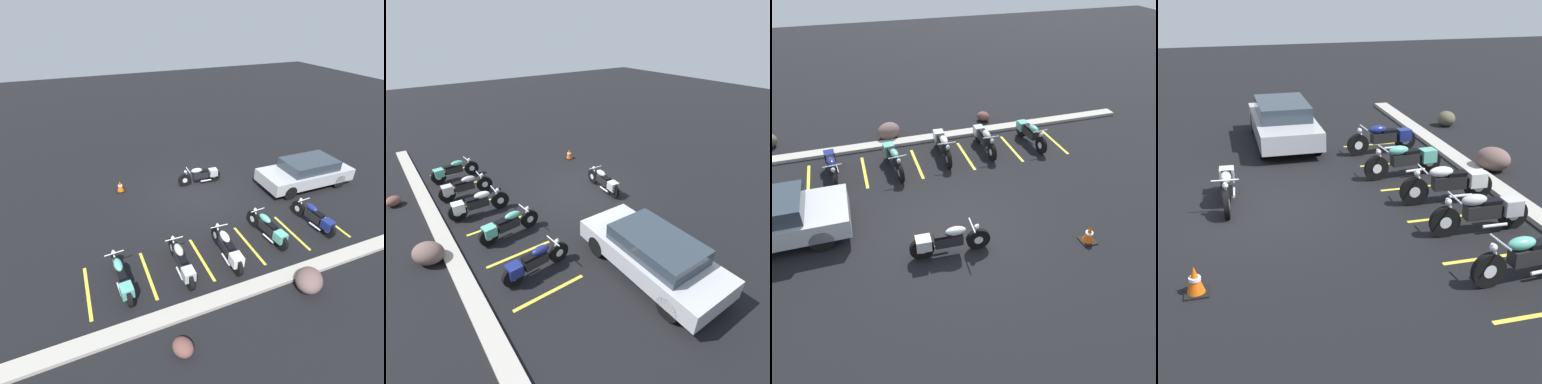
% 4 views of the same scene
% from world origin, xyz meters
% --- Properties ---
extents(ground, '(60.00, 60.00, 0.00)m').
position_xyz_m(ground, '(0.00, 0.00, 0.00)').
color(ground, black).
extents(motorcycle_silver_featured, '(2.11, 0.59, 0.83)m').
position_xyz_m(motorcycle_silver_featured, '(-0.58, -0.72, 0.44)').
color(motorcycle_silver_featured, black).
rests_on(motorcycle_silver_featured, ground).
extents(parked_bike_0, '(0.60, 2.14, 0.84)m').
position_xyz_m(parked_bike_0, '(-3.22, 3.99, 0.45)').
color(parked_bike_0, black).
rests_on(parked_bike_0, ground).
extents(parked_bike_1, '(0.63, 2.16, 0.85)m').
position_xyz_m(parked_bike_1, '(-1.19, 3.91, 0.45)').
color(parked_bike_1, black).
rests_on(parked_bike_1, ground).
extents(parked_bike_2, '(0.63, 2.24, 0.88)m').
position_xyz_m(parked_bike_2, '(0.68, 4.30, 0.47)').
color(parked_bike_2, black).
rests_on(parked_bike_2, ground).
extents(parked_bike_3, '(0.61, 2.17, 0.85)m').
position_xyz_m(parked_bike_3, '(2.30, 4.29, 0.45)').
color(parked_bike_3, black).
rests_on(parked_bike_3, ground).
extents(parked_bike_4, '(0.60, 2.14, 0.84)m').
position_xyz_m(parked_bike_4, '(4.16, 4.20, 0.45)').
color(parked_bike_4, black).
rests_on(parked_bike_4, ground).
extents(concrete_curb, '(18.00, 0.50, 0.12)m').
position_xyz_m(concrete_curb, '(0.00, 5.72, 0.06)').
color(concrete_curb, '#A8A399').
rests_on(concrete_curb, ground).
extents(landscape_rock_0, '(1.23, 1.21, 0.64)m').
position_xyz_m(landscape_rock_0, '(-1.00, 6.30, 0.32)').
color(landscape_rock_0, brown).
rests_on(landscape_rock_0, ground).
extents(landscape_rock_1, '(0.69, 0.73, 0.39)m').
position_xyz_m(landscape_rock_1, '(3.18, 6.74, 0.20)').
color(landscape_rock_1, brown).
rests_on(landscape_rock_1, ground).
extents(traffic_cone, '(0.40, 0.40, 0.51)m').
position_xyz_m(traffic_cone, '(3.17, -1.44, 0.24)').
color(traffic_cone, black).
rests_on(traffic_cone, ground).
extents(stall_line_0, '(0.10, 2.10, 0.00)m').
position_xyz_m(stall_line_0, '(-4.07, 3.99, 0.00)').
color(stall_line_0, gold).
rests_on(stall_line_0, ground).
extents(stall_line_1, '(0.10, 2.10, 0.00)m').
position_xyz_m(stall_line_1, '(-2.22, 3.99, 0.00)').
color(stall_line_1, gold).
rests_on(stall_line_1, ground).
extents(stall_line_2, '(0.10, 2.10, 0.00)m').
position_xyz_m(stall_line_2, '(-0.37, 3.99, 0.00)').
color(stall_line_2, gold).
rests_on(stall_line_2, ground).
extents(stall_line_3, '(0.10, 2.10, 0.00)m').
position_xyz_m(stall_line_3, '(1.48, 3.99, 0.00)').
color(stall_line_3, gold).
rests_on(stall_line_3, ground).
extents(stall_line_4, '(0.10, 2.10, 0.00)m').
position_xyz_m(stall_line_4, '(3.33, 3.99, 0.00)').
color(stall_line_4, gold).
rests_on(stall_line_4, ground).
extents(stall_line_5, '(0.10, 2.10, 0.00)m').
position_xyz_m(stall_line_5, '(5.18, 3.99, 0.00)').
color(stall_line_5, gold).
rests_on(stall_line_5, ground).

